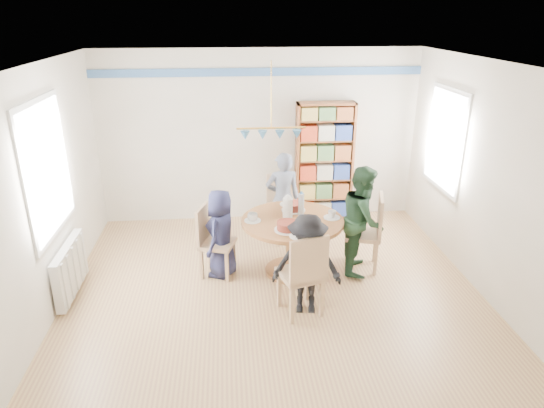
{
  "coord_description": "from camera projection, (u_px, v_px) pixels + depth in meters",
  "views": [
    {
      "loc": [
        -0.51,
        -4.96,
        3.2
      ],
      "look_at": [
        0.0,
        0.4,
        1.05
      ],
      "focal_mm": 32.0,
      "sensor_mm": 36.0,
      "label": 1
    }
  ],
  "objects": [
    {
      "name": "tableware",
      "position": [
        290.0,
        214.0,
        6.11
      ],
      "size": [
        1.22,
        1.22,
        0.32
      ],
      "color": "white",
      "rests_on": "dining_table"
    },
    {
      "name": "chair_near",
      "position": [
        304.0,
        272.0,
        5.28
      ],
      "size": [
        0.55,
        0.55,
        1.01
      ],
      "color": "tan",
      "rests_on": "ground"
    },
    {
      "name": "ground",
      "position": [
        275.0,
        297.0,
        5.82
      ],
      "size": [
        5.0,
        5.0,
        0.0
      ],
      "primitive_type": "plane",
      "color": "tan"
    },
    {
      "name": "chair_left",
      "position": [
        211.0,
        238.0,
        6.17
      ],
      "size": [
        0.51,
        0.51,
        0.93
      ],
      "color": "tan",
      "rests_on": "ground"
    },
    {
      "name": "radiator",
      "position": [
        70.0,
        269.0,
        5.75
      ],
      "size": [
        0.12,
        1.0,
        0.6
      ],
      "color": "silver",
      "rests_on": "ground"
    },
    {
      "name": "chair_right",
      "position": [
        370.0,
        229.0,
        6.29
      ],
      "size": [
        0.55,
        0.55,
        1.02
      ],
      "color": "tan",
      "rests_on": "ground"
    },
    {
      "name": "person_left",
      "position": [
        221.0,
        234.0,
        6.13
      ],
      "size": [
        0.55,
        0.66,
        1.16
      ],
      "primitive_type": "imported",
      "rotation": [
        0.0,
        0.0,
        -1.95
      ],
      "color": "#191B38",
      "rests_on": "ground"
    },
    {
      "name": "dining_table",
      "position": [
        292.0,
        233.0,
        6.19
      ],
      "size": [
        1.3,
        1.3,
        0.75
      ],
      "color": "#955830",
      "rests_on": "ground"
    },
    {
      "name": "person_near",
      "position": [
        307.0,
        264.0,
        5.35
      ],
      "size": [
        0.83,
        0.56,
        1.19
      ],
      "primitive_type": "imported",
      "rotation": [
        0.0,
        0.0,
        -0.16
      ],
      "color": "black",
      "rests_on": "ground"
    },
    {
      "name": "room_shell",
      "position": [
        247.0,
        146.0,
        5.98
      ],
      "size": [
        5.0,
        5.0,
        5.0
      ],
      "color": "white",
      "rests_on": "ground"
    },
    {
      "name": "person_right",
      "position": [
        363.0,
        220.0,
        6.21
      ],
      "size": [
        0.71,
        0.81,
        1.42
      ],
      "primitive_type": "imported",
      "rotation": [
        0.0,
        0.0,
        1.28
      ],
      "color": "#18311E",
      "rests_on": "ground"
    },
    {
      "name": "person_far",
      "position": [
        283.0,
        198.0,
        6.98
      ],
      "size": [
        0.52,
        0.37,
        1.37
      ],
      "primitive_type": "imported",
      "rotation": [
        0.0,
        0.0,
        3.22
      ],
      "color": "gray",
      "rests_on": "ground"
    },
    {
      "name": "bookshelf",
      "position": [
        324.0,
        163.0,
        7.72
      ],
      "size": [
        0.91,
        0.27,
        1.91
      ],
      "color": "brown",
      "rests_on": "ground"
    },
    {
      "name": "chair_far",
      "position": [
        283.0,
        204.0,
        7.16
      ],
      "size": [
        0.53,
        0.53,
        0.99
      ],
      "color": "tan",
      "rests_on": "ground"
    }
  ]
}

